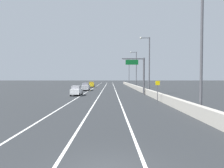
% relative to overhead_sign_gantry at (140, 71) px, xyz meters
% --- Properties ---
extents(ground_plane, '(320.00, 320.00, 0.00)m').
position_rel_overhead_sign_gantry_xyz_m(ground_plane, '(-6.28, 31.40, -4.73)').
color(ground_plane, '#26282B').
extents(lane_stripe_left, '(0.16, 130.00, 0.00)m').
position_rel_overhead_sign_gantry_xyz_m(lane_stripe_left, '(-11.78, 22.40, -4.73)').
color(lane_stripe_left, silver).
rests_on(lane_stripe_left, ground_plane).
extents(lane_stripe_center, '(0.16, 130.00, 0.00)m').
position_rel_overhead_sign_gantry_xyz_m(lane_stripe_center, '(-8.28, 22.40, -4.73)').
color(lane_stripe_center, silver).
rests_on(lane_stripe_center, ground_plane).
extents(lane_stripe_right, '(0.16, 130.00, 0.00)m').
position_rel_overhead_sign_gantry_xyz_m(lane_stripe_right, '(-4.78, 22.40, -4.73)').
color(lane_stripe_right, silver).
rests_on(lane_stripe_right, ground_plane).
extents(jersey_barrier_right, '(0.60, 120.00, 1.10)m').
position_rel_overhead_sign_gantry_xyz_m(jersey_barrier_right, '(1.34, 7.40, -4.18)').
color(jersey_barrier_right, '#9E998E').
rests_on(jersey_barrier_right, ground_plane).
extents(overhead_sign_gantry, '(4.68, 0.36, 7.50)m').
position_rel_overhead_sign_gantry_xyz_m(overhead_sign_gantry, '(0.00, 0.00, 0.00)').
color(overhead_sign_gantry, '#47474C').
rests_on(overhead_sign_gantry, ground_plane).
extents(speed_advisory_sign, '(0.60, 0.11, 3.00)m').
position_rel_overhead_sign_gantry_xyz_m(speed_advisory_sign, '(0.44, -12.65, -2.96)').
color(speed_advisory_sign, '#4C4C51').
rests_on(speed_advisory_sign, ground_plane).
extents(lamp_post_right_near, '(2.14, 0.44, 11.82)m').
position_rel_overhead_sign_gantry_xyz_m(lamp_post_right_near, '(1.86, -21.93, 1.96)').
color(lamp_post_right_near, '#4C4C51').
rests_on(lamp_post_right_near, ground_plane).
extents(lamp_post_right_second, '(2.14, 0.44, 11.82)m').
position_rel_overhead_sign_gantry_xyz_m(lamp_post_right_second, '(1.68, 0.28, 1.96)').
color(lamp_post_right_second, '#4C4C51').
rests_on(lamp_post_right_second, ground_plane).
extents(lamp_post_right_third, '(2.14, 0.44, 11.82)m').
position_rel_overhead_sign_gantry_xyz_m(lamp_post_right_third, '(2.01, 22.49, 1.96)').
color(lamp_post_right_third, '#4C4C51').
rests_on(lamp_post_right_third, ground_plane).
extents(lamp_post_right_fourth, '(2.14, 0.44, 11.82)m').
position_rel_overhead_sign_gantry_xyz_m(lamp_post_right_fourth, '(1.84, 44.71, 1.96)').
color(lamp_post_right_fourth, '#4C4C51').
rests_on(lamp_post_right_fourth, ground_plane).
extents(car_yellow_0, '(2.03, 4.52, 1.98)m').
position_rel_overhead_sign_gantry_xyz_m(car_yellow_0, '(-12.95, 29.58, -3.74)').
color(car_yellow_0, gold).
rests_on(car_yellow_0, ground_plane).
extents(car_silver_1, '(1.96, 4.60, 2.04)m').
position_rel_overhead_sign_gantry_xyz_m(car_silver_1, '(-12.66, 11.40, -3.71)').
color(car_silver_1, '#B7B7BC').
rests_on(car_silver_1, ground_plane).
extents(car_white_2, '(1.81, 4.16, 1.90)m').
position_rel_overhead_sign_gantry_xyz_m(car_white_2, '(-12.68, -2.42, -3.78)').
color(car_white_2, white).
rests_on(car_white_2, ground_plane).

